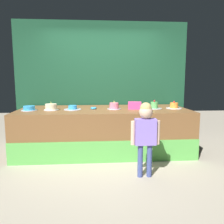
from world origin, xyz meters
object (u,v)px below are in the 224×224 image
object	(u,v)px
child_figure	(145,129)
donut	(94,108)
cake_right	(154,106)
cake_far_left	(29,108)
cake_center_left	(73,108)
cake_center_right	(114,106)
cake_far_right	(174,106)
pink_box	(135,105)
cake_left	(51,107)

from	to	relation	value
child_figure	donut	xyz separation A→B (m)	(-0.73, 1.25, 0.15)
cake_right	cake_far_left	bearing A→B (deg)	-178.09
cake_center_left	cake_right	world-z (taller)	cake_right
cake_far_left	cake_center_right	distance (m)	1.57
cake_center_left	cake_center_right	xyz separation A→B (m)	(0.79, 0.02, 0.03)
cake_center_left	cake_far_right	distance (m)	1.96
donut	cake_far_right	distance (m)	1.57
pink_box	cake_far_left	xyz separation A→B (m)	(-1.96, -0.04, -0.03)
cake_center_right	cake_far_right	distance (m)	1.18
donut	cake_far_left	distance (m)	1.18
child_figure	donut	bearing A→B (deg)	120.34
pink_box	cake_left	distance (m)	1.57
cake_center_left	cake_right	bearing A→B (deg)	0.99
cake_center_left	cake_center_right	size ratio (longest dim) A/B	1.25
pink_box	donut	world-z (taller)	pink_box
donut	cake_far_right	size ratio (longest dim) A/B	0.38
child_figure	donut	distance (m)	1.46
cake_center_left	cake_center_right	bearing A→B (deg)	1.69
cake_far_left	cake_far_right	size ratio (longest dim) A/B	0.96
child_figure	cake_far_left	xyz separation A→B (m)	(-1.91, 1.15, 0.17)
cake_left	donut	bearing A→B (deg)	5.23
donut	cake_far_right	xyz separation A→B (m)	(1.57, -0.02, 0.03)
cake_center_left	cake_far_right	size ratio (longest dim) A/B	1.08
cake_far_left	cake_right	size ratio (longest dim) A/B	0.98
donut	cake_center_right	size ratio (longest dim) A/B	0.44
cake_right	cake_center_left	bearing A→B (deg)	-179.01
cake_center_left	cake_right	xyz separation A→B (m)	(1.57, 0.03, 0.02)
cake_left	cake_center_left	size ratio (longest dim) A/B	0.83
cake_far_left	child_figure	bearing A→B (deg)	-31.07
pink_box	cake_center_right	size ratio (longest dim) A/B	0.96
cake_center_right	cake_right	size ratio (longest dim) A/B	0.88
pink_box	cake_left	size ratio (longest dim) A/B	0.92
child_figure	cake_center_right	distance (m)	1.29
cake_center_left	donut	bearing A→B (deg)	6.83
donut	cake_right	size ratio (longest dim) A/B	0.39
cake_left	cake_center_right	xyz separation A→B (m)	(1.18, 0.05, 0.00)
cake_far_left	cake_right	bearing A→B (deg)	1.91
cake_center_left	cake_left	bearing A→B (deg)	-176.38
cake_right	cake_far_right	world-z (taller)	cake_right
pink_box	cake_far_right	bearing A→B (deg)	2.82
cake_center_right	cake_right	world-z (taller)	cake_center_right
cake_center_right	cake_right	bearing A→B (deg)	0.29
donut	cake_center_left	size ratio (longest dim) A/B	0.35
child_figure	cake_center_right	xyz separation A→B (m)	(-0.34, 1.23, 0.19)
donut	pink_box	bearing A→B (deg)	-4.34
cake_center_right	cake_right	xyz separation A→B (m)	(0.79, 0.00, -0.00)
donut	cake_far_left	xyz separation A→B (m)	(-1.18, -0.10, 0.02)
pink_box	cake_far_right	distance (m)	0.79
cake_right	cake_far_right	size ratio (longest dim) A/B	0.98
cake_far_left	cake_right	world-z (taller)	cake_right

